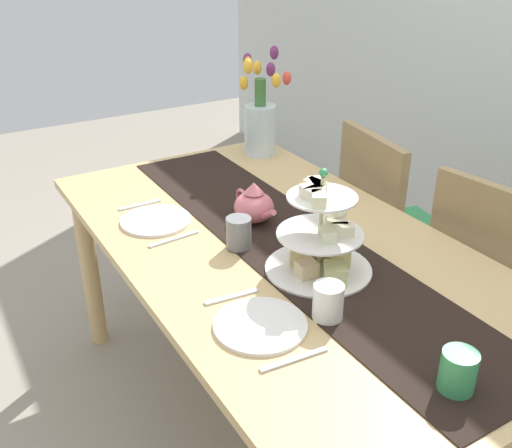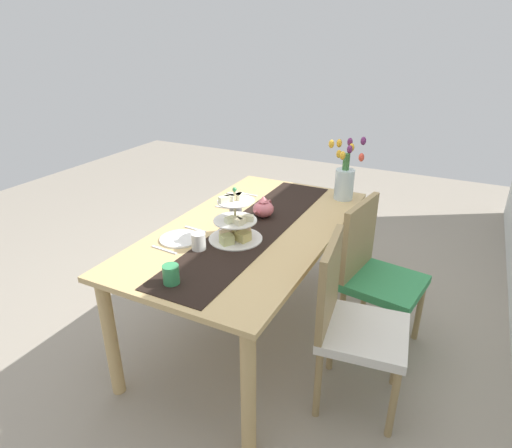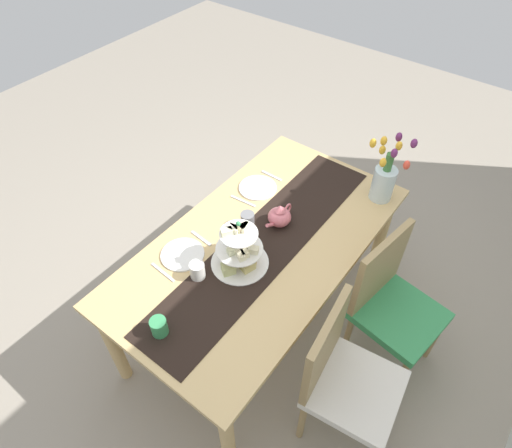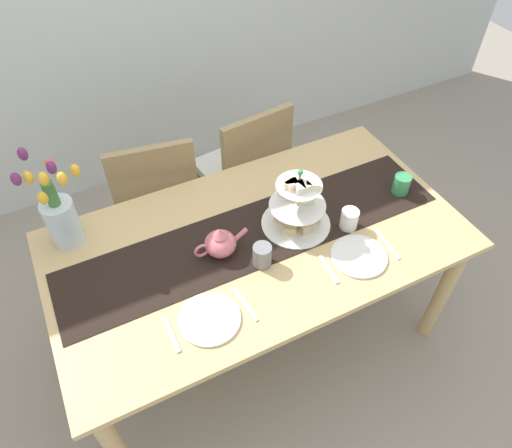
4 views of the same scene
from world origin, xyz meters
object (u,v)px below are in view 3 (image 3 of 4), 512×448
Objects in this scene: knife_left at (243,201)px; fork_left at (272,176)px; mug_grey at (248,220)px; mug_white_text at (197,271)px; tiered_cake_stand at (240,252)px; dinner_plate_right at (183,254)px; dining_table at (261,253)px; mug_orange at (159,327)px; dinner_plate_left at (258,188)px; fork_right at (201,238)px; tulip_vase at (385,178)px; teapot at (280,216)px; chair_right at (343,376)px; chair_left at (391,301)px; knife_right at (163,272)px.

fork_left is at bearing 180.00° from knife_left.
mug_white_text is (0.42, 0.01, -0.00)m from mug_grey.
tiered_cake_stand is 1.32× the size of dinner_plate_right.
tiered_cake_stand is at bearing 115.81° from dinner_plate_right.
mug_orange reaches higher than dining_table.
dinner_plate_left reaches higher than fork_right.
mug_grey is at bearing 158.12° from dinner_plate_right.
tulip_vase is at bearing 156.80° from mug_white_text.
teapot is 2.51× the size of mug_grey.
chair_right is (0.28, 0.70, -0.14)m from dining_table.
chair_left is at bearing 96.67° from teapot.
mug_grey is (-0.37, 0.15, 0.05)m from dinner_plate_right.
dining_table is at bearing 139.76° from dinner_plate_right.
teapot is 1.59× the size of fork_right.
fork_right is 0.59m from mug_orange.
mug_orange is at bearing 12.68° from dinner_plate_left.
mug_orange is at bearing -3.00° from dining_table.
dinner_plate_left is 0.66m from dinner_plate_right.
tulip_vase is 2.55× the size of knife_left.
dinner_plate_right reaches higher than knife_right.
knife_left is (0.52, -0.63, -0.15)m from tulip_vase.
mug_orange reaches higher than dinner_plate_right.
dining_table is at bearing -178.74° from tiered_cake_stand.
chair_right is 0.87m from mug_white_text.
fork_left is 0.88× the size of knife_left.
chair_left is at bearing 37.32° from tulip_vase.
chair_right is 9.58× the size of mug_white_text.
teapot is at bearing 141.84° from fork_right.
mug_white_text is (1.09, -0.47, -0.10)m from tulip_vase.
teapot is 2.51× the size of mug_white_text.
dining_table is 11.64× the size of fork_right.
fork_left is 1.58× the size of mug_grey.
fork_right is at bearing -92.09° from tiered_cake_stand.
tulip_vase reaches higher than mug_white_text.
knife_left is 0.21m from mug_grey.
chair_right is at bearing 68.20° from dining_table.
dinner_plate_right is at bearing -59.41° from chair_left.
teapot is 1.04× the size of dinner_plate_left.
tiered_cake_stand reaches higher than mug_grey.
mug_white_text is (0.63, -0.82, 0.29)m from chair_left.
teapot is 1.04× the size of dinner_plate_right.
fork_right is at bearing -38.16° from teapot.
dinner_plate_right is 0.40m from mug_grey.
knife_left is 0.59m from mug_white_text.
teapot is 1.40× the size of knife_left.
mug_grey reaches higher than knife_right.
knife_left is at bearing 180.00° from dinner_plate_right.
fork_left is (-0.76, -0.97, 0.24)m from chair_right.
fork_left is at bearing -169.45° from mug_white_text.
fork_right is (-0.10, -0.97, 0.24)m from chair_right.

